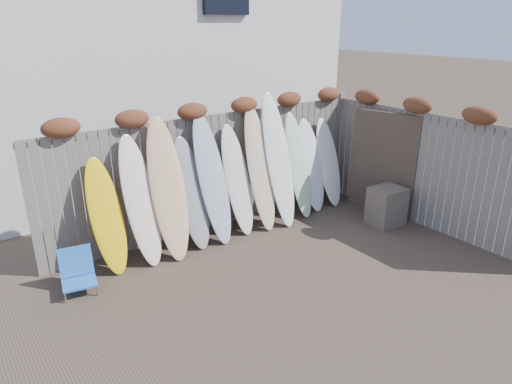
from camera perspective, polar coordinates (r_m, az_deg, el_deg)
ground at (r=6.56m, az=6.32°, el=-11.23°), size 80.00×80.00×0.00m
back_fence at (r=7.86m, az=-4.80°, el=3.83°), size 6.05×0.28×2.24m
right_fence at (r=8.40m, az=20.80°, el=3.33°), size 0.28×4.40×2.24m
house at (r=11.41m, az=-14.60°, el=18.80°), size 8.50×5.50×6.33m
beach_chair at (r=6.70m, az=-21.41°, el=-9.27°), size 0.51×0.54×0.58m
wooden_crate at (r=8.48m, az=16.00°, el=-1.70°), size 0.62×0.53×0.68m
lattice_panel at (r=8.80m, az=15.56°, el=3.43°), size 0.35×1.25×1.92m
surfboard_0 at (r=6.84m, az=-18.19°, el=-2.93°), size 0.51×0.63×1.67m
surfboard_1 at (r=6.92m, az=-14.24°, el=-1.12°), size 0.52×0.71×1.92m
surfboard_2 at (r=6.99m, az=-10.94°, el=0.31°), size 0.61×0.80×2.13m
surfboard_3 at (r=7.28m, az=-8.05°, el=-0.19°), size 0.53×0.66×1.77m
surfboard_4 at (r=7.39m, az=-5.49°, el=1.60°), size 0.56×0.78×2.10m
surfboard_5 at (r=7.71m, az=-2.34°, el=1.50°), size 0.50×0.67×1.84m
surfboard_6 at (r=7.87m, az=0.47°, el=2.97°), size 0.51×0.78×2.12m
surfboard_7 at (r=8.02m, az=2.83°, el=3.98°), size 0.53×0.83×2.30m
surfboard_8 at (r=8.45m, az=5.32°, el=3.32°), size 0.46×0.68×1.90m
surfboard_9 at (r=8.76m, az=6.89°, el=3.33°), size 0.54×0.63×1.73m
surfboard_10 at (r=9.07m, az=9.06°, el=3.67°), size 0.52×0.61×1.68m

